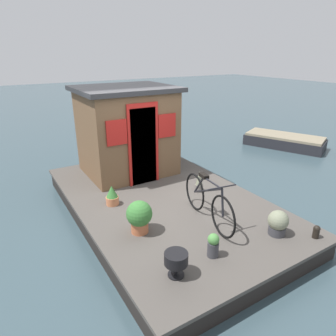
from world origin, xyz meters
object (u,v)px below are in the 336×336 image
(potted_plant_sage, at_px, (112,196))
(dinghy_boat, at_px, (284,141))
(potted_plant_lavender, at_px, (278,223))
(potted_plant_rosemary, at_px, (199,182))
(charcoal_grill, at_px, (176,260))
(houseboat_cabin, at_px, (127,130))
(potted_plant_thyme, at_px, (213,245))
(bicycle, at_px, (208,201))
(mooring_bollard, at_px, (316,231))
(potted_plant_succulent, at_px, (139,216))

(potted_plant_sage, height_order, dinghy_boat, potted_plant_sage)
(potted_plant_lavender, height_order, dinghy_boat, potted_plant_lavender)
(potted_plant_rosemary, relative_size, charcoal_grill, 1.33)
(houseboat_cabin, distance_m, potted_plant_thyme, 3.81)
(bicycle, bearing_deg, dinghy_boat, -62.58)
(bicycle, relative_size, dinghy_boat, 0.58)
(houseboat_cabin, distance_m, potted_plant_rosemary, 2.16)
(bicycle, relative_size, mooring_bollard, 7.53)
(potted_plant_lavender, relative_size, mooring_bollard, 1.91)
(potted_plant_thyme, bearing_deg, charcoal_grill, 95.50)
(potted_plant_thyme, distance_m, potted_plant_lavender, 1.25)
(potted_plant_rosemary, xyz_separation_m, potted_plant_succulent, (-0.73, 1.76, 0.08))
(potted_plant_thyme, distance_m, charcoal_grill, 0.68)
(bicycle, bearing_deg, potted_plant_succulent, 75.34)
(potted_plant_rosemary, xyz_separation_m, mooring_bollard, (-2.35, -0.57, -0.11))
(dinghy_boat, bearing_deg, potted_plant_thyme, 121.05)
(potted_plant_succulent, relative_size, dinghy_boat, 0.19)
(houseboat_cabin, bearing_deg, potted_plant_thyme, 174.56)
(potted_plant_rosemary, bearing_deg, dinghy_boat, -69.05)
(houseboat_cabin, distance_m, potted_plant_lavender, 3.99)
(potted_plant_succulent, bearing_deg, potted_plant_rosemary, -67.45)
(potted_plant_thyme, xyz_separation_m, potted_plant_lavender, (-0.10, -1.25, 0.03))
(bicycle, relative_size, charcoal_grill, 4.71)
(potted_plant_succulent, relative_size, charcoal_grill, 1.57)
(houseboat_cabin, bearing_deg, potted_plant_lavender, -166.70)
(bicycle, height_order, potted_plant_sage, bicycle)
(dinghy_boat, bearing_deg, mooring_bollard, 132.69)
(potted_plant_thyme, height_order, potted_plant_lavender, potted_plant_lavender)
(potted_plant_thyme, bearing_deg, potted_plant_lavender, -94.80)
(houseboat_cabin, relative_size, potted_plant_sage, 5.52)
(potted_plant_rosemary, bearing_deg, potted_plant_succulent, 112.55)
(bicycle, bearing_deg, potted_plant_thyme, 146.70)
(houseboat_cabin, xyz_separation_m, potted_plant_lavender, (-3.80, -0.90, -0.82))
(potted_plant_lavender, xyz_separation_m, potted_plant_sage, (2.36, 1.90, -0.03))
(potted_plant_rosemary, height_order, potted_plant_succulent, potted_plant_succulent)
(potted_plant_rosemary, xyz_separation_m, potted_plant_sage, (0.41, 1.79, -0.04))
(charcoal_grill, relative_size, mooring_bollard, 1.60)
(potted_plant_lavender, distance_m, dinghy_boat, 6.57)
(bicycle, distance_m, potted_plant_lavender, 1.18)
(potted_plant_lavender, height_order, potted_plant_rosemary, potted_plant_rosemary)
(potted_plant_thyme, relative_size, potted_plant_lavender, 0.88)
(charcoal_grill, xyz_separation_m, dinghy_boat, (3.95, -7.13, -0.45))
(potted_plant_rosemary, distance_m, mooring_bollard, 2.42)
(potted_plant_succulent, bearing_deg, charcoal_grill, 177.44)
(mooring_bollard, bearing_deg, charcoal_grill, 79.66)
(houseboat_cabin, distance_m, mooring_bollard, 4.50)
(potted_plant_succulent, distance_m, charcoal_grill, 1.19)
(potted_plant_sage, distance_m, charcoal_grill, 2.32)
(potted_plant_thyme, relative_size, potted_plant_succulent, 0.67)
(potted_plant_succulent, bearing_deg, dinghy_boat, -68.65)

